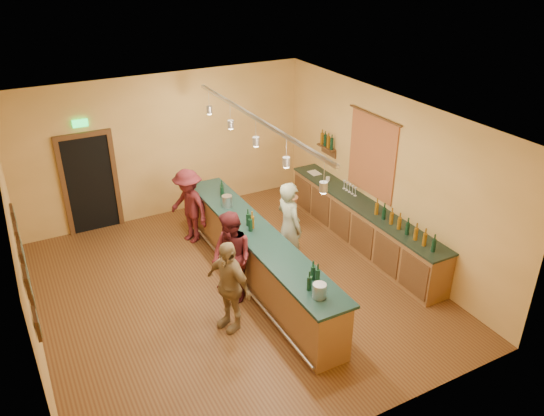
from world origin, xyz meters
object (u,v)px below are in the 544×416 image
tasting_bar (258,254)px  customer_b (229,286)px  bar_stool (289,203)px  customer_a (232,258)px  back_counter (363,224)px  bartender (289,227)px  customer_c (189,206)px

tasting_bar → customer_b: customer_b is taller
tasting_bar → bar_stool: tasting_bar is taller
customer_a → customer_b: 0.77m
customer_a → tasting_bar: bearing=96.5°
back_counter → tasting_bar: size_ratio=0.89×
back_counter → bartender: (-1.74, -0.03, 0.41)m
customer_a → bartender: bearing=92.3°
back_counter → tasting_bar: tasting_bar is taller
back_counter → customer_c: (-3.03, 1.85, 0.31)m
bartender → back_counter: bearing=-94.4°
customer_c → bar_stool: customer_c is taller
bartender → customer_b: 2.00m
customer_b → customer_c: customer_c is taller
back_counter → bar_stool: (-0.96, 1.33, 0.13)m
back_counter → customer_a: 3.12m
bartender → customer_b: bartender is taller
tasting_bar → bar_stool: (1.52, 1.51, 0.01)m
tasting_bar → bartender: (0.74, 0.15, 0.29)m
tasting_bar → bar_stool: 2.14m
tasting_bar → customer_a: (-0.60, -0.21, 0.22)m
customer_a → customer_c: customer_a is taller
customer_c → bar_stool: bearing=55.6°
bar_stool → customer_c: bearing=165.8°
tasting_bar → customer_c: customer_c is taller
tasting_bar → bar_stool: size_ratio=6.69×
bartender → customer_b: bearing=116.4°
customer_c → bar_stool: 2.14m
bar_stool → bartender: bearing=-120.0°
customer_b → customer_c: 2.95m
bartender → customer_a: bartender is taller
tasting_bar → back_counter: bearing=4.2°
bartender → customer_a: 1.39m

